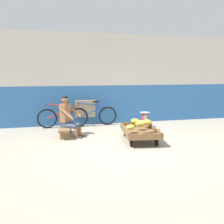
{
  "coord_description": "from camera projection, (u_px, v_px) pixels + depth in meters",
  "views": [
    {
      "loc": [
        -1.69,
        -5.31,
        1.78
      ],
      "look_at": [
        -0.22,
        0.93,
        0.75
      ],
      "focal_mm": 38.98,
      "sensor_mm": 36.0,
      "label": 1
    }
  ],
  "objects": [
    {
      "name": "ground_plane",
      "position": [
        130.0,
        149.0,
        5.76
      ],
      "size": [
        80.0,
        80.0,
        0.0
      ],
      "primitive_type": "plane",
      "color": "gray"
    },
    {
      "name": "bicycle_near_left",
      "position": [
        63.0,
        117.0,
        7.99
      ],
      "size": [
        1.66,
        0.48,
        0.86
      ],
      "color": "black",
      "rests_on": "ground"
    },
    {
      "name": "shopping_bag",
      "position": [
        152.0,
        130.0,
        7.17
      ],
      "size": [
        0.18,
        0.12,
        0.24
      ],
      "primitive_type": "cube",
      "color": "#3370B7",
      "rests_on": "ground"
    },
    {
      "name": "banana_cart",
      "position": [
        140.0,
        132.0,
        6.43
      ],
      "size": [
        1.02,
        1.54,
        0.36
      ],
      "color": "brown",
      "rests_on": "ground"
    },
    {
      "name": "sign_board",
      "position": [
        85.0,
        112.0,
        8.39
      ],
      "size": [
        0.7,
        0.25,
        0.88
      ],
      "color": "#C6B289",
      "rests_on": "ground"
    },
    {
      "name": "bicycle_far_left",
      "position": [
        93.0,
        116.0,
        8.21
      ],
      "size": [
        1.66,
        0.48,
        0.86
      ],
      "color": "black",
      "rests_on": "ground"
    },
    {
      "name": "weighing_scale",
      "position": [
        145.0,
        117.0,
        7.46
      ],
      "size": [
        0.3,
        0.3,
        0.29
      ],
      "color": "#28282D",
      "rests_on": "plastic_crate"
    },
    {
      "name": "low_bench",
      "position": [
        66.0,
        129.0,
        6.94
      ],
      "size": [
        0.45,
        1.13,
        0.27
      ],
      "color": "brown",
      "rests_on": "ground"
    },
    {
      "name": "plastic_crate",
      "position": [
        145.0,
        126.0,
        7.51
      ],
      "size": [
        0.36,
        0.28,
        0.3
      ],
      "color": "gold",
      "rests_on": "ground"
    },
    {
      "name": "banana_pile",
      "position": [
        141.0,
        123.0,
        6.47
      ],
      "size": [
        0.92,
        1.16,
        0.25
      ],
      "color": "yellow",
      "rests_on": "banana_cart"
    },
    {
      "name": "vendor_seated",
      "position": [
        68.0,
        116.0,
        6.85
      ],
      "size": [
        0.74,
        0.68,
        1.14
      ],
      "color": "brown",
      "rests_on": "ground"
    },
    {
      "name": "back_wall",
      "position": [
        104.0,
        79.0,
        8.55
      ],
      "size": [
        16.0,
        0.3,
        3.12
      ],
      "color": "#2D609E",
      "rests_on": "ground"
    }
  ]
}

